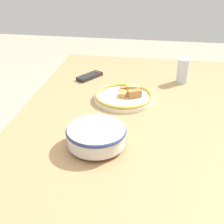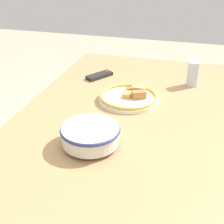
{
  "view_description": "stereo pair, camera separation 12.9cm",
  "coord_description": "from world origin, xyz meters",
  "px_view_note": "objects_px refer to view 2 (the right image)",
  "views": [
    {
      "loc": [
        -1.15,
        -0.09,
        1.4
      ],
      "look_at": [
        -0.03,
        0.09,
        0.79
      ],
      "focal_mm": 50.0,
      "sensor_mm": 36.0,
      "label": 1
    },
    {
      "loc": [
        -1.13,
        -0.22,
        1.4
      ],
      "look_at": [
        -0.03,
        0.09,
        0.79
      ],
      "focal_mm": 50.0,
      "sensor_mm": 36.0,
      "label": 2
    }
  ],
  "objects_px": {
    "tv_remote": "(100,76)",
    "noodle_bowl": "(90,135)",
    "food_plate": "(129,97)",
    "drinking_glass": "(193,74)"
  },
  "relations": [
    {
      "from": "drinking_glass",
      "to": "tv_remote",
      "type": "bearing_deg",
      "value": 92.41
    },
    {
      "from": "food_plate",
      "to": "drinking_glass",
      "type": "height_order",
      "value": "drinking_glass"
    },
    {
      "from": "noodle_bowl",
      "to": "drinking_glass",
      "type": "height_order",
      "value": "drinking_glass"
    },
    {
      "from": "drinking_glass",
      "to": "noodle_bowl",
      "type": "bearing_deg",
      "value": 153.68
    },
    {
      "from": "noodle_bowl",
      "to": "food_plate",
      "type": "distance_m",
      "value": 0.41
    },
    {
      "from": "tv_remote",
      "to": "noodle_bowl",
      "type": "bearing_deg",
      "value": -42.06
    },
    {
      "from": "tv_remote",
      "to": "drinking_glass",
      "type": "xyz_separation_m",
      "value": [
        0.02,
        -0.5,
        0.05
      ]
    },
    {
      "from": "noodle_bowl",
      "to": "drinking_glass",
      "type": "distance_m",
      "value": 0.74
    },
    {
      "from": "food_plate",
      "to": "tv_remote",
      "type": "height_order",
      "value": "food_plate"
    },
    {
      "from": "food_plate",
      "to": "drinking_glass",
      "type": "xyz_separation_m",
      "value": [
        0.26,
        -0.28,
        0.05
      ]
    }
  ]
}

